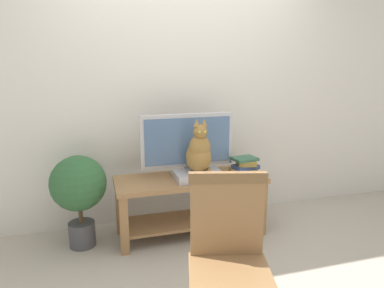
{
  "coord_description": "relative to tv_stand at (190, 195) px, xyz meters",
  "views": [
    {
      "loc": [
        -0.85,
        -2.29,
        1.55
      ],
      "look_at": [
        -0.02,
        0.55,
        0.86
      ],
      "focal_mm": 33.04,
      "sensor_mm": 36.0,
      "label": 1
    }
  ],
  "objects": [
    {
      "name": "media_box",
      "position": [
        0.06,
        -0.07,
        0.2
      ],
      "size": [
        0.41,
        0.27,
        0.07
      ],
      "color": "#ADADB2",
      "rests_on": "tv_stand"
    },
    {
      "name": "tv",
      "position": [
        0.0,
        0.1,
        0.46
      ],
      "size": [
        0.85,
        0.2,
        0.56
      ],
      "color": "#B7B7BC",
      "rests_on": "tv_stand"
    },
    {
      "name": "back_wall",
      "position": [
        0.02,
        0.47,
        1.02
      ],
      "size": [
        7.0,
        0.12,
        2.8
      ],
      "primitive_type": "cube",
      "color": "silver",
      "rests_on": "ground"
    },
    {
      "name": "book_stack",
      "position": [
        0.53,
        -0.0,
        0.24
      ],
      "size": [
        0.27,
        0.21,
        0.14
      ],
      "color": "olive",
      "rests_on": "tv_stand"
    },
    {
      "name": "tv_stand",
      "position": [
        0.0,
        0.0,
        0.0
      ],
      "size": [
        1.34,
        0.49,
        0.54
      ],
      "color": "olive",
      "rests_on": "ground"
    },
    {
      "name": "ground_plane",
      "position": [
        0.02,
        -0.6,
        -0.38
      ],
      "size": [
        12.0,
        12.0,
        0.0
      ],
      "primitive_type": "plane",
      "color": "#ADA393"
    },
    {
      "name": "cat",
      "position": [
        0.06,
        -0.08,
        0.41
      ],
      "size": [
        0.22,
        0.32,
        0.48
      ],
      "color": "olive",
      "rests_on": "media_box"
    },
    {
      "name": "wooden_chair",
      "position": [
        -0.15,
        -1.28,
        0.17
      ],
      "size": [
        0.53,
        0.53,
        0.96
      ],
      "color": "olive",
      "rests_on": "ground"
    },
    {
      "name": "potted_plant",
      "position": [
        -0.96,
        0.05,
        0.14
      ],
      "size": [
        0.46,
        0.46,
        0.8
      ],
      "color": "#47474C",
      "rests_on": "ground"
    }
  ]
}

